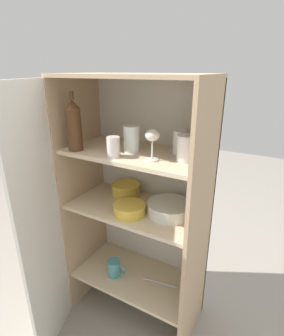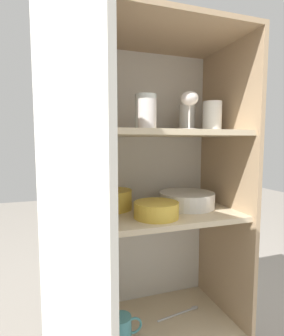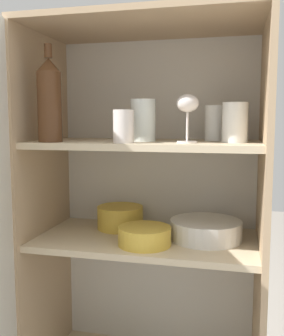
{
  "view_description": "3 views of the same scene",
  "coord_description": "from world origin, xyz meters",
  "px_view_note": "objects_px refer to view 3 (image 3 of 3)",
  "views": [
    {
      "loc": [
        0.65,
        -0.89,
        1.43
      ],
      "look_at": [
        0.03,
        0.21,
        0.95
      ],
      "focal_mm": 28.0,
      "sensor_mm": 36.0,
      "label": 1
    },
    {
      "loc": [
        -0.33,
        -0.76,
        1.0
      ],
      "look_at": [
        -0.01,
        0.19,
        0.91
      ],
      "focal_mm": 28.0,
      "sensor_mm": 36.0,
      "label": 2
    },
    {
      "loc": [
        0.28,
        -1.04,
        1.11
      ],
      "look_at": [
        -0.01,
        0.18,
        0.96
      ],
      "focal_mm": 42.0,
      "sensor_mm": 36.0,
      "label": 3
    }
  ],
  "objects_px": {
    "mixing_bowl_large": "(120,216)",
    "serving_bowl_small": "(145,235)",
    "plate_stack_white": "(206,230)",
    "wine_bottle": "(49,100)"
  },
  "relations": [
    {
      "from": "serving_bowl_small",
      "to": "plate_stack_white",
      "type": "bearing_deg",
      "value": 30.04
    },
    {
      "from": "plate_stack_white",
      "to": "serving_bowl_small",
      "type": "height_order",
      "value": "plate_stack_white"
    },
    {
      "from": "wine_bottle",
      "to": "serving_bowl_small",
      "type": "height_order",
      "value": "wine_bottle"
    },
    {
      "from": "wine_bottle",
      "to": "mixing_bowl_large",
      "type": "bearing_deg",
      "value": 54.53
    },
    {
      "from": "mixing_bowl_large",
      "to": "serving_bowl_small",
      "type": "height_order",
      "value": "mixing_bowl_large"
    },
    {
      "from": "plate_stack_white",
      "to": "mixing_bowl_large",
      "type": "height_order",
      "value": "mixing_bowl_large"
    },
    {
      "from": "mixing_bowl_large",
      "to": "serving_bowl_small",
      "type": "distance_m",
      "value": 0.21
    },
    {
      "from": "plate_stack_white",
      "to": "serving_bowl_small",
      "type": "relative_size",
      "value": 1.4
    },
    {
      "from": "serving_bowl_small",
      "to": "wine_bottle",
      "type": "bearing_deg",
      "value": -170.04
    },
    {
      "from": "mixing_bowl_large",
      "to": "serving_bowl_small",
      "type": "relative_size",
      "value": 0.99
    }
  ]
}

